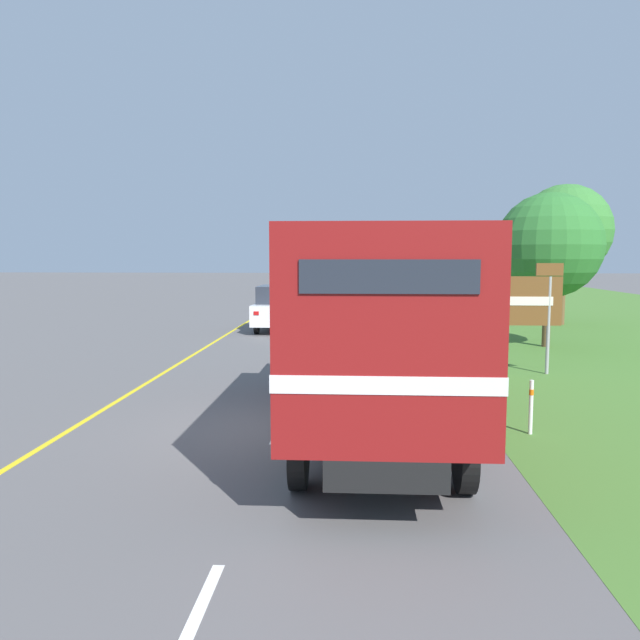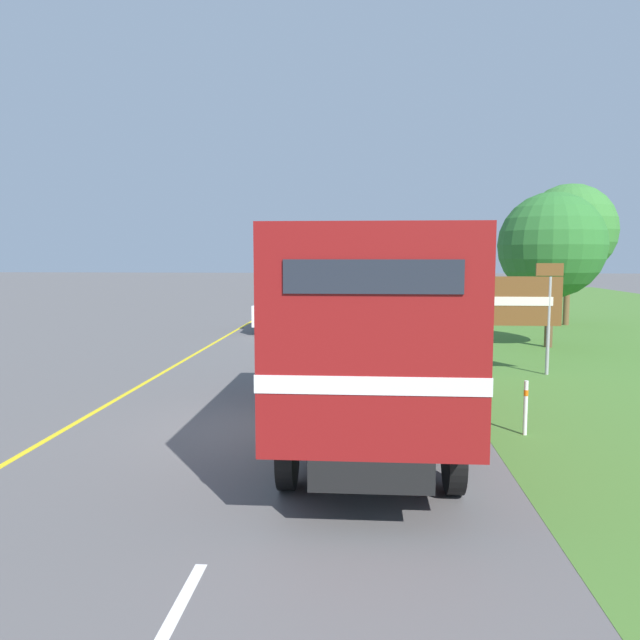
{
  "view_description": "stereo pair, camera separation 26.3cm",
  "coord_description": "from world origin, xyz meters",
  "px_view_note": "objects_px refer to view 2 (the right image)",
  "views": [
    {
      "loc": [
        1.35,
        -10.74,
        3.08
      ],
      "look_at": [
        0.3,
        7.34,
        1.2
      ],
      "focal_mm": 35.0,
      "sensor_mm": 36.0,
      "label": 1
    },
    {
      "loc": [
        1.61,
        -10.72,
        3.08
      ],
      "look_at": [
        0.3,
        7.34,
        1.2
      ],
      "focal_mm": 35.0,
      "sensor_mm": 36.0,
      "label": 2
    }
  ],
  "objects_px": {
    "horse_trailer_truck": "(370,323)",
    "roadside_tree_mid": "(569,231)",
    "highway_sign": "(521,304)",
    "lead_car_silver_ahead": "(370,292)",
    "delineator_post": "(526,406)",
    "lead_car_white": "(281,308)",
    "lead_car_red_ahead": "(323,280)",
    "roadside_tree_near": "(552,245)"
  },
  "relations": [
    {
      "from": "lead_car_red_ahead",
      "to": "roadside_tree_mid",
      "type": "relative_size",
      "value": 0.67
    },
    {
      "from": "horse_trailer_truck",
      "to": "lead_car_silver_ahead",
      "type": "bearing_deg",
      "value": 89.58
    },
    {
      "from": "horse_trailer_truck",
      "to": "lead_car_white",
      "type": "relative_size",
      "value": 2.16
    },
    {
      "from": "horse_trailer_truck",
      "to": "highway_sign",
      "type": "relative_size",
      "value": 2.92
    },
    {
      "from": "lead_car_red_ahead",
      "to": "delineator_post",
      "type": "xyz_separation_m",
      "value": [
        6.3,
        -41.61,
        -0.51
      ]
    },
    {
      "from": "highway_sign",
      "to": "delineator_post",
      "type": "xyz_separation_m",
      "value": [
        -1.25,
        -5.62,
        -1.33
      ]
    },
    {
      "from": "horse_trailer_truck",
      "to": "roadside_tree_near",
      "type": "xyz_separation_m",
      "value": [
        6.09,
        10.84,
        1.47
      ]
    },
    {
      "from": "lead_car_white",
      "to": "lead_car_silver_ahead",
      "type": "relative_size",
      "value": 0.94
    },
    {
      "from": "highway_sign",
      "to": "lead_car_white",
      "type": "bearing_deg",
      "value": 129.45
    },
    {
      "from": "delineator_post",
      "to": "lead_car_silver_ahead",
      "type": "bearing_deg",
      "value": 95.5
    },
    {
      "from": "lead_car_red_ahead",
      "to": "delineator_post",
      "type": "distance_m",
      "value": 42.09
    },
    {
      "from": "lead_car_silver_ahead",
      "to": "roadside_tree_near",
      "type": "xyz_separation_m",
      "value": [
        5.89,
        -15.21,
        2.45
      ]
    },
    {
      "from": "lead_car_red_ahead",
      "to": "roadside_tree_mid",
      "type": "bearing_deg",
      "value": -62.63
    },
    {
      "from": "lead_car_white",
      "to": "delineator_post",
      "type": "height_order",
      "value": "lead_car_white"
    },
    {
      "from": "highway_sign",
      "to": "delineator_post",
      "type": "distance_m",
      "value": 5.91
    },
    {
      "from": "lead_car_red_ahead",
      "to": "highway_sign",
      "type": "height_order",
      "value": "highway_sign"
    },
    {
      "from": "lead_car_red_ahead",
      "to": "highway_sign",
      "type": "bearing_deg",
      "value": -78.16
    },
    {
      "from": "horse_trailer_truck",
      "to": "lead_car_silver_ahead",
      "type": "xyz_separation_m",
      "value": [
        0.19,
        26.06,
        -0.98
      ]
    },
    {
      "from": "lead_car_red_ahead",
      "to": "lead_car_white",
      "type": "bearing_deg",
      "value": -89.78
    },
    {
      "from": "delineator_post",
      "to": "lead_car_white",
      "type": "bearing_deg",
      "value": 112.89
    },
    {
      "from": "horse_trailer_truck",
      "to": "delineator_post",
      "type": "distance_m",
      "value": 3.05
    },
    {
      "from": "lead_car_silver_ahead",
      "to": "roadside_tree_near",
      "type": "bearing_deg",
      "value": -68.82
    },
    {
      "from": "roadside_tree_mid",
      "to": "delineator_post",
      "type": "relative_size",
      "value": 6.52
    },
    {
      "from": "highway_sign",
      "to": "roadside_tree_mid",
      "type": "xyz_separation_m",
      "value": [
        4.9,
        11.95,
        2.33
      ]
    },
    {
      "from": "horse_trailer_truck",
      "to": "lead_car_silver_ahead",
      "type": "relative_size",
      "value": 2.02
    },
    {
      "from": "roadside_tree_near",
      "to": "roadside_tree_mid",
      "type": "xyz_separation_m",
      "value": [
        2.74,
        6.96,
        0.75
      ]
    },
    {
      "from": "lead_car_white",
      "to": "lead_car_silver_ahead",
      "type": "xyz_separation_m",
      "value": [
        3.71,
        11.16,
        0.02
      ]
    },
    {
      "from": "highway_sign",
      "to": "roadside_tree_mid",
      "type": "relative_size",
      "value": 0.47
    },
    {
      "from": "lead_car_silver_ahead",
      "to": "roadside_tree_mid",
      "type": "relative_size",
      "value": 0.67
    },
    {
      "from": "lead_car_red_ahead",
      "to": "delineator_post",
      "type": "height_order",
      "value": "lead_car_red_ahead"
    },
    {
      "from": "highway_sign",
      "to": "roadside_tree_mid",
      "type": "distance_m",
      "value": 13.13
    },
    {
      "from": "lead_car_red_ahead",
      "to": "horse_trailer_truck",
      "type": "bearing_deg",
      "value": -85.06
    },
    {
      "from": "roadside_tree_mid",
      "to": "delineator_post",
      "type": "distance_m",
      "value": 18.97
    },
    {
      "from": "lead_car_silver_ahead",
      "to": "delineator_post",
      "type": "bearing_deg",
      "value": -84.5
    },
    {
      "from": "lead_car_white",
      "to": "lead_car_silver_ahead",
      "type": "bearing_deg",
      "value": 71.62
    },
    {
      "from": "horse_trailer_truck",
      "to": "roadside_tree_mid",
      "type": "height_order",
      "value": "roadside_tree_mid"
    },
    {
      "from": "lead_car_silver_ahead",
      "to": "lead_car_red_ahead",
      "type": "relative_size",
      "value": 1.0
    },
    {
      "from": "delineator_post",
      "to": "roadside_tree_near",
      "type": "bearing_deg",
      "value": 72.2
    },
    {
      "from": "lead_car_white",
      "to": "roadside_tree_near",
      "type": "xyz_separation_m",
      "value": [
        9.6,
        -4.05,
        2.47
      ]
    },
    {
      "from": "lead_car_white",
      "to": "delineator_post",
      "type": "bearing_deg",
      "value": -67.11
    },
    {
      "from": "lead_car_white",
      "to": "lead_car_silver_ahead",
      "type": "height_order",
      "value": "lead_car_silver_ahead"
    },
    {
      "from": "lead_car_silver_ahead",
      "to": "roadside_tree_near",
      "type": "relative_size",
      "value": 0.8
    }
  ]
}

